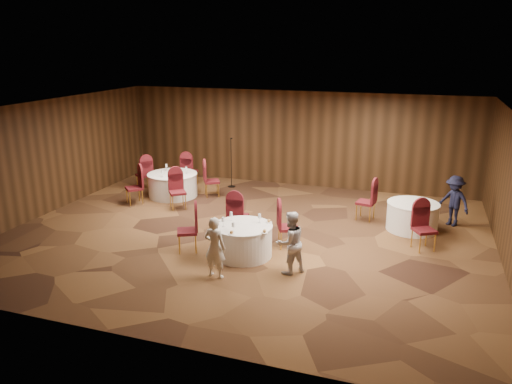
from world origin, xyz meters
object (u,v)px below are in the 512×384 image
(table_main, at_px, (243,240))
(mic_stand, at_px, (231,173))
(woman_a, at_px, (215,247))
(man_c, at_px, (454,201))
(table_right, at_px, (412,216))
(table_left, at_px, (173,185))
(woman_b, at_px, (290,243))

(table_main, height_order, mic_stand, mic_stand)
(woman_a, xyz_separation_m, man_c, (4.80, 4.89, 0.02))
(table_right, bearing_deg, table_left, 174.64)
(table_right, xyz_separation_m, woman_b, (-2.37, -3.49, 0.31))
(table_left, bearing_deg, mic_stand, 49.11)
(table_main, xyz_separation_m, woman_b, (1.26, -0.51, 0.31))
(table_left, xyz_separation_m, mic_stand, (1.38, 1.60, 0.12))
(table_left, height_order, woman_a, woman_a)
(mic_stand, height_order, woman_a, mic_stand)
(mic_stand, bearing_deg, woman_b, -58.06)
(table_right, distance_m, mic_stand, 6.40)
(table_left, relative_size, table_right, 1.18)
(woman_b, bearing_deg, mic_stand, -105.48)
(table_main, relative_size, woman_b, 1.00)
(table_right, height_order, woman_a, woman_a)
(table_right, xyz_separation_m, mic_stand, (-5.97, 2.29, 0.12))
(table_main, bearing_deg, table_left, 135.50)
(mic_stand, distance_m, man_c, 7.16)
(woman_a, bearing_deg, man_c, -127.93)
(table_right, relative_size, man_c, 0.97)
(table_main, distance_m, table_right, 4.69)
(woman_a, bearing_deg, table_right, -125.59)
(table_left, distance_m, table_right, 7.39)
(table_right, relative_size, mic_stand, 0.79)
(table_left, distance_m, woman_a, 6.05)
(table_main, bearing_deg, woman_b, -22.20)
(table_main, distance_m, table_left, 5.23)
(table_left, bearing_deg, table_main, -44.50)
(table_left, xyz_separation_m, table_right, (7.35, -0.69, 0.00))
(woman_b, bearing_deg, man_c, -176.35)
(table_right, bearing_deg, woman_b, -124.22)
(table_main, relative_size, mic_stand, 0.81)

